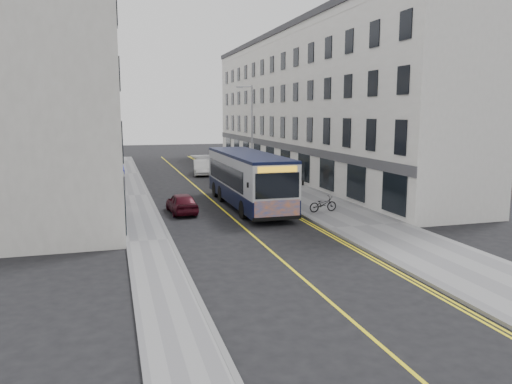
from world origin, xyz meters
TOP-DOWN VIEW (x-y plane):
  - ground at (0.00, 0.00)m, footprint 140.00×140.00m
  - pavement_east at (6.25, 12.00)m, footprint 4.50×64.00m
  - pavement_west at (-5.00, 12.00)m, footprint 2.00×64.00m
  - kerb_east at (4.00, 12.00)m, footprint 0.18×64.00m
  - kerb_west at (-4.00, 12.00)m, footprint 0.18×64.00m
  - road_centre_line at (0.00, 12.00)m, footprint 0.12×64.00m
  - road_dbl_yellow_inner at (3.55, 12.00)m, footprint 0.10×64.00m
  - road_dbl_yellow_outer at (3.75, 12.00)m, footprint 0.10×64.00m
  - terrace_east at (11.50, 21.00)m, footprint 6.00×46.00m
  - terrace_west at (-9.00, 21.00)m, footprint 6.00×46.00m
  - streetlamp at (4.17, 14.00)m, footprint 1.32×0.18m
  - city_bus at (1.74, 6.11)m, footprint 2.74×11.74m
  - bicycle at (5.42, 2.70)m, footprint 1.79×0.75m
  - pedestrian_near at (6.58, 13.22)m, footprint 0.68×0.54m
  - pedestrian_far at (8.00, 13.87)m, footprint 1.09×0.98m
  - car_white at (1.80, 23.03)m, footprint 2.08×4.49m
  - car_maroon at (-2.56, 5.19)m, footprint 1.67×3.72m

SIDE VIEW (x-z plane):
  - ground at x=0.00m, z-range 0.00..0.00m
  - road_centre_line at x=0.00m, z-range 0.00..0.01m
  - road_dbl_yellow_inner at x=3.55m, z-range 0.00..0.01m
  - road_dbl_yellow_outer at x=3.75m, z-range 0.00..0.01m
  - pavement_east at x=6.25m, z-range 0.00..0.12m
  - pavement_west at x=-5.00m, z-range 0.00..0.12m
  - kerb_east at x=4.00m, z-range 0.00..0.13m
  - kerb_west at x=-4.00m, z-range 0.00..0.13m
  - bicycle at x=5.42m, z-range 0.12..1.04m
  - car_maroon at x=-2.56m, z-range 0.00..1.24m
  - car_white at x=1.80m, z-range 0.00..1.42m
  - pedestrian_near at x=6.58m, z-range 0.12..1.74m
  - pedestrian_far at x=8.00m, z-range 0.12..1.95m
  - city_bus at x=1.74m, z-range 0.16..3.57m
  - streetlamp at x=4.17m, z-range 0.38..8.38m
  - terrace_east at x=11.50m, z-range 0.00..13.00m
  - terrace_west at x=-9.00m, z-range 0.00..13.00m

